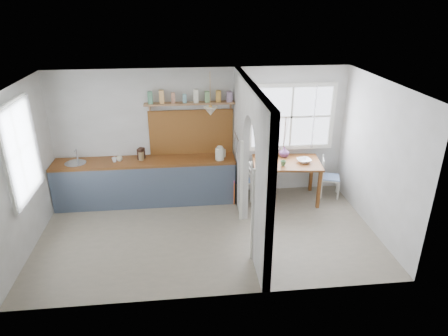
{
  "coord_description": "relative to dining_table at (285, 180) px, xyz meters",
  "views": [
    {
      "loc": [
        -0.37,
        -5.96,
        3.83
      ],
      "look_at": [
        0.3,
        0.22,
        1.14
      ],
      "focal_mm": 32.0,
      "sensor_mm": 36.0,
      "label": 1
    }
  ],
  "objects": [
    {
      "name": "jar",
      "position": [
        -2.83,
        0.19,
        0.57
      ],
      "size": [
        0.12,
        0.12,
        0.16
      ],
      "primitive_type": "cylinder",
      "rotation": [
        0.0,
        0.0,
        0.22
      ],
      "color": "olive",
      "rests_on": "counter"
    },
    {
      "name": "towel_orange",
      "position": [
        -1.06,
        -0.17,
        -0.16
      ],
      "size": [
        0.02,
        0.03,
        0.47
      ],
      "primitive_type": "cube",
      "color": "#CC6123",
      "rests_on": "counter"
    },
    {
      "name": "utensil_rail",
      "position": [
        -1.03,
        -0.23,
        1.04
      ],
      "size": [
        0.02,
        0.5,
        0.02
      ],
      "primitive_type": "cylinder",
      "rotation": [
        1.57,
        0.0,
        0.0
      ],
      "color": "#B0B4BC",
      "rests_on": "partition"
    },
    {
      "name": "table_cup",
      "position": [
        -0.12,
        -0.2,
        0.46
      ],
      "size": [
        0.14,
        0.14,
        0.1
      ],
      "primitive_type": "imported",
      "rotation": [
        0.0,
        0.0,
        0.42
      ],
      "color": "#507D48",
      "rests_on": "dining_table"
    },
    {
      "name": "pendant_lamp",
      "position": [
        -1.49,
        0.02,
        1.47
      ],
      "size": [
        0.26,
        0.26,
        0.16
      ],
      "primitive_type": "cone",
      "color": "silver",
      "rests_on": "ceiling"
    },
    {
      "name": "mug_a",
      "position": [
        -3.34,
        0.15,
        0.53
      ],
      "size": [
        0.11,
        0.11,
        0.09
      ],
      "primitive_type": "imported",
      "rotation": [
        0.0,
        0.0,
        -0.21
      ],
      "color": "silver",
      "rests_on": "counter"
    },
    {
      "name": "dining_table",
      "position": [
        0.0,
        0.0,
        0.0
      ],
      "size": [
        1.41,
        1.02,
        0.82
      ],
      "primitive_type": null,
      "rotation": [
        0.0,
        0.0,
        -0.11
      ],
      "color": "brown",
      "rests_on": "floor"
    },
    {
      "name": "walls",
      "position": [
        -1.64,
        -1.13,
        0.89
      ],
      "size": [
        5.81,
        3.21,
        2.6
      ],
      "color": "silver",
      "rests_on": "floor"
    },
    {
      "name": "chair_right",
      "position": [
        0.95,
        0.05,
        0.0
      ],
      "size": [
        0.47,
        0.47,
        0.83
      ],
      "primitive_type": null,
      "rotation": [
        0.0,
        0.0,
        1.27
      ],
      "color": "silver",
      "rests_on": "floor"
    },
    {
      "name": "kettle",
      "position": [
        -1.32,
        0.06,
        0.62
      ],
      "size": [
        0.24,
        0.2,
        0.27
      ],
      "primitive_type": null,
      "rotation": [
        0.0,
        0.0,
        0.08
      ],
      "color": "white",
      "rests_on": "counter"
    },
    {
      "name": "kitchen_window",
      "position": [
        -4.51,
        -1.13,
        1.24
      ],
      "size": [
        0.1,
        1.16,
        1.5
      ],
      "primitive_type": null,
      "color": "white",
      "rests_on": "walls"
    },
    {
      "name": "sink",
      "position": [
        -4.07,
        0.17,
        0.48
      ],
      "size": [
        0.4,
        0.4,
        0.02
      ],
      "primitive_type": "cylinder",
      "color": "#B0B4BC",
      "rests_on": "counter"
    },
    {
      "name": "counter",
      "position": [
        -2.77,
        0.2,
        0.04
      ],
      "size": [
        3.5,
        0.6,
        0.9
      ],
      "color": "brown",
      "rests_on": "floor"
    },
    {
      "name": "floor",
      "position": [
        -1.64,
        -1.13,
        -0.41
      ],
      "size": [
        5.8,
        3.2,
        0.01
      ],
      "primitive_type": "cube",
      "color": "gray",
      "rests_on": "ground"
    },
    {
      "name": "knife_block",
      "position": [
        -2.83,
        0.25,
        0.6
      ],
      "size": [
        0.15,
        0.17,
        0.22
      ],
      "primitive_type": "cube",
      "rotation": [
        0.0,
        0.0,
        -0.41
      ],
      "color": "#3B2015",
      "rests_on": "counter"
    },
    {
      "name": "plate",
      "position": [
        -0.31,
        -0.09,
        0.42
      ],
      "size": [
        0.25,
        0.25,
        0.02
      ],
      "primitive_type": "cylinder",
      "rotation": [
        0.0,
        0.0,
        0.35
      ],
      "color": "black",
      "rests_on": "dining_table"
    },
    {
      "name": "bowl",
      "position": [
        0.33,
        -0.07,
        0.44
      ],
      "size": [
        0.31,
        0.31,
        0.07
      ],
      "primitive_type": "imported",
      "rotation": [
        0.0,
        0.0,
        0.15
      ],
      "color": "white",
      "rests_on": "dining_table"
    },
    {
      "name": "chair_left",
      "position": [
        -0.91,
        0.09,
        0.03
      ],
      "size": [
        0.43,
        0.43,
        0.88
      ],
      "primitive_type": null,
      "rotation": [
        0.0,
        0.0,
        -1.49
      ],
      "color": "silver",
      "rests_on": "floor"
    },
    {
      "name": "mug_b",
      "position": [
        -3.24,
        0.19,
        0.53
      ],
      "size": [
        0.11,
        0.11,
        0.09
      ],
      "primitive_type": "imported",
      "rotation": [
        0.0,
        0.0,
        -0.01
      ],
      "color": "white",
      "rests_on": "counter"
    },
    {
      "name": "towel_magenta",
      "position": [
        -1.06,
        -0.14,
        -0.14
      ],
      "size": [
        0.02,
        0.03,
        0.49
      ],
      "primitive_type": "cube",
      "color": "#C73D87",
      "rests_on": "counter"
    },
    {
      "name": "shelf",
      "position": [
        -1.84,
        0.36,
        1.59
      ],
      "size": [
        1.75,
        0.2,
        0.21
      ],
      "color": "#966E46",
      "rests_on": "walls"
    },
    {
      "name": "backsplash",
      "position": [
        -1.84,
        0.45,
        0.94
      ],
      "size": [
        1.65,
        0.03,
        0.9
      ],
      "primitive_type": "cube",
      "color": "brown",
      "rests_on": "walls"
    },
    {
      "name": "nook_window",
      "position": [
        0.16,
        0.43,
        1.19
      ],
      "size": [
        1.76,
        0.1,
        1.3
      ],
      "primitive_type": null,
      "color": "white",
      "rests_on": "walls"
    },
    {
      "name": "ceiling",
      "position": [
        -1.64,
        -1.13,
        2.19
      ],
      "size": [
        5.8,
        3.2,
        0.01
      ],
      "primitive_type": "cube",
      "color": "silver",
      "rests_on": "walls"
    },
    {
      "name": "partition",
      "position": [
        -0.94,
        -1.07,
        1.04
      ],
      "size": [
        0.12,
        3.2,
        2.6
      ],
      "color": "silver",
      "rests_on": "floor"
    },
    {
      "name": "vase",
      "position": [
        0.01,
        0.26,
        0.51
      ],
      "size": [
        0.23,
        0.23,
        0.21
      ],
      "primitive_type": "imported",
      "rotation": [
        0.0,
        0.0,
        -0.15
      ],
      "color": "#633669",
      "rests_on": "dining_table"
    }
  ]
}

